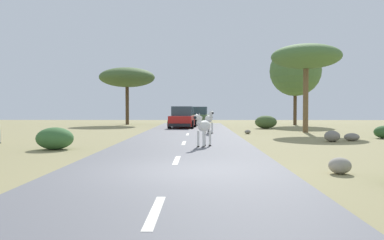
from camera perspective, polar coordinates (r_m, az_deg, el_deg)
The scene contains 16 objects.
ground_plane at distance 10.16m, azimuth -1.43°, elevation -7.59°, with size 90.00×90.00×0.00m, color #8E8456.
road at distance 10.17m, azimuth -2.85°, elevation -7.44°, with size 6.00×64.00×0.05m, color slate.
lane_markings at distance 9.19m, azimuth -3.27°, elevation -8.26°, with size 0.16×56.00×0.01m.
zebra_0 at distance 16.35m, azimuth 1.64°, elevation -0.93°, with size 0.86×1.39×1.41m.
zebra_2 at distance 25.14m, azimuth 2.47°, elevation 0.10°, with size 0.66×1.55×1.48m.
car_0 at distance 32.21m, azimuth -1.34°, elevation 0.30°, with size 2.27×4.46×1.74m.
car_1 at distance 38.84m, azimuth 0.99°, elevation 0.54°, with size 2.20×4.43×1.74m.
tree_1 at distance 28.03m, azimuth 16.11°, elevation 8.68°, with size 4.67×4.67×5.94m.
tree_2 at distance 40.15m, azimuth 14.67°, elevation 6.89°, with size 4.98×4.98×7.81m.
tree_3 at distance 40.18m, azimuth -9.34°, elevation 6.05°, with size 5.52×5.52×5.68m.
bush_0 at distance 32.44m, azimuth 10.60°, elevation -0.29°, with size 1.75×1.57×1.05m, color #425B2D.
bush_4 at distance 16.66m, azimuth -19.16°, elevation -2.52°, with size 1.47×1.32×0.88m, color #386633.
rock_0 at distance 25.52m, azimuth 8.03°, elevation -1.70°, with size 0.39×0.39×0.26m, color gray.
rock_2 at distance 10.60m, azimuth 20.54°, elevation -6.18°, with size 0.56×0.54×0.41m, color gray.
rock_3 at distance 21.37m, azimuth 22.03°, elevation -2.29°, with size 0.77×0.54×0.39m, color gray.
rock_4 at distance 20.49m, azimuth 19.55°, elevation -2.21°, with size 0.75×0.76×0.55m, color gray.
Camera 1 is at (0.42, -10.02, 1.64)m, focal length 37.00 mm.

